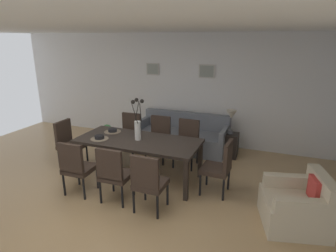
# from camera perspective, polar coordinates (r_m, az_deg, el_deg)

# --- Properties ---
(ground_plane) EXTENTS (9.00, 9.00, 0.00)m
(ground_plane) POSITION_cam_1_polar(r_m,az_deg,el_deg) (4.55, -11.41, -15.77)
(ground_plane) COLOR tan
(back_wall_panel) EXTENTS (9.00, 0.10, 2.60)m
(back_wall_panel) POSITION_cam_1_polar(r_m,az_deg,el_deg) (6.87, 2.71, 7.53)
(back_wall_panel) COLOR silver
(back_wall_panel) RESTS_ON ground
(ceiling_panel) EXTENTS (9.00, 7.20, 0.08)m
(ceiling_panel) POSITION_cam_1_polar(r_m,az_deg,el_deg) (4.17, -10.55, 19.51)
(ceiling_panel) COLOR white
(dining_table) EXTENTS (2.20, 0.96, 0.74)m
(dining_table) POSITION_cam_1_polar(r_m,az_deg,el_deg) (5.06, -6.06, -3.47)
(dining_table) COLOR black
(dining_table) RESTS_ON ground
(dining_chair_near_left) EXTENTS (0.46, 0.46, 0.92)m
(dining_chair_near_left) POSITION_cam_1_polar(r_m,az_deg,el_deg) (4.79, -18.05, -7.63)
(dining_chair_near_left) COLOR #33261E
(dining_chair_near_left) RESTS_ON ground
(dining_chair_near_right) EXTENTS (0.46, 0.46, 0.92)m
(dining_chair_near_right) POSITION_cam_1_polar(r_m,az_deg,el_deg) (6.15, -7.78, -1.35)
(dining_chair_near_right) COLOR #33261E
(dining_chair_near_right) RESTS_ON ground
(dining_chair_far_left) EXTENTS (0.45, 0.45, 0.92)m
(dining_chair_far_left) POSITION_cam_1_polar(r_m,az_deg,el_deg) (4.43, -10.91, -9.14)
(dining_chair_far_left) COLOR #33261E
(dining_chair_far_left) RESTS_ON ground
(dining_chair_far_right) EXTENTS (0.45, 0.45, 0.92)m
(dining_chair_far_right) POSITION_cam_1_polar(r_m,az_deg,el_deg) (5.88, -1.86, -2.08)
(dining_chair_far_right) COLOR #33261E
(dining_chair_far_right) RESTS_ON ground
(dining_chair_mid_left) EXTENTS (0.44, 0.44, 0.92)m
(dining_chair_mid_left) POSITION_cam_1_polar(r_m,az_deg,el_deg) (4.12, -4.01, -10.95)
(dining_chair_mid_left) COLOR #33261E
(dining_chair_mid_left) RESTS_ON ground
(dining_chair_mid_right) EXTENTS (0.45, 0.45, 0.92)m
(dining_chair_mid_right) POSITION_cam_1_polar(r_m,az_deg,el_deg) (5.64, 3.87, -2.96)
(dining_chair_mid_right) COLOR #33261E
(dining_chair_mid_right) RESTS_ON ground
(dining_chair_head_west) EXTENTS (0.44, 0.44, 0.92)m
(dining_chair_head_west) POSITION_cam_1_polar(r_m,az_deg,el_deg) (5.93, -19.46, -2.93)
(dining_chair_head_west) COLOR #33261E
(dining_chair_head_west) RESTS_ON ground
(dining_chair_head_east) EXTENTS (0.46, 0.46, 0.92)m
(dining_chair_head_east) POSITION_cam_1_polar(r_m,az_deg,el_deg) (4.65, 10.54, -7.77)
(dining_chair_head_east) COLOR #33261E
(dining_chair_head_east) RESTS_ON ground
(centerpiece_vase) EXTENTS (0.21, 0.23, 0.73)m
(centerpiece_vase) POSITION_cam_1_polar(r_m,az_deg,el_deg) (4.95, -6.17, 0.32)
(centerpiece_vase) COLOR silver
(centerpiece_vase) RESTS_ON dining_table
(placemat_near_left) EXTENTS (0.32, 0.32, 0.01)m
(placemat_near_left) POSITION_cam_1_polar(r_m,az_deg,el_deg) (5.19, -13.68, -2.52)
(placemat_near_left) COLOR #7F705B
(placemat_near_left) RESTS_ON dining_table
(bowl_near_left) EXTENTS (0.17, 0.17, 0.07)m
(bowl_near_left) POSITION_cam_1_polar(r_m,az_deg,el_deg) (5.18, -13.71, -2.13)
(bowl_near_left) COLOR black
(bowl_near_left) RESTS_ON dining_table
(placemat_near_right) EXTENTS (0.32, 0.32, 0.01)m
(placemat_near_right) POSITION_cam_1_polar(r_m,az_deg,el_deg) (5.53, -11.14, -1.12)
(placemat_near_right) COLOR #7F705B
(placemat_near_right) RESTS_ON dining_table
(bowl_near_right) EXTENTS (0.17, 0.17, 0.07)m
(bowl_near_right) POSITION_cam_1_polar(r_m,az_deg,el_deg) (5.52, -11.16, -0.76)
(bowl_near_right) COLOR black
(bowl_near_right) RESTS_ON dining_table
(sofa) EXTENTS (2.06, 0.84, 0.80)m
(sofa) POSITION_cam_1_polar(r_m,az_deg,el_deg) (6.54, 2.90, -2.21)
(sofa) COLOR slate
(sofa) RESTS_ON ground
(side_table) EXTENTS (0.36, 0.36, 0.52)m
(side_table) POSITION_cam_1_polar(r_m,az_deg,el_deg) (6.24, 12.28, -3.76)
(side_table) COLOR black
(side_table) RESTS_ON ground
(table_lamp) EXTENTS (0.22, 0.22, 0.51)m
(table_lamp) POSITION_cam_1_polar(r_m,az_deg,el_deg) (6.05, 12.66, 1.85)
(table_lamp) COLOR #4C4C51
(table_lamp) RESTS_ON side_table
(armchair) EXTENTS (0.97, 0.97, 0.75)m
(armchair) POSITION_cam_1_polar(r_m,az_deg,el_deg) (4.34, 24.73, -14.51)
(armchair) COLOR beige
(armchair) RESTS_ON ground
(framed_picture_left) EXTENTS (0.33, 0.03, 0.29)m
(framed_picture_left) POSITION_cam_1_polar(r_m,az_deg,el_deg) (7.00, -3.10, 11.43)
(framed_picture_left) COLOR #B2ADA3
(framed_picture_center) EXTENTS (0.37, 0.03, 0.31)m
(framed_picture_center) POSITION_cam_1_polar(r_m,az_deg,el_deg) (6.56, 7.84, 10.91)
(framed_picture_center) COLOR #B2ADA3
(potted_plant) EXTENTS (0.36, 0.36, 0.67)m
(potted_plant) POSITION_cam_1_polar(r_m,az_deg,el_deg) (6.40, -12.32, -2.18)
(potted_plant) COLOR brown
(potted_plant) RESTS_ON ground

